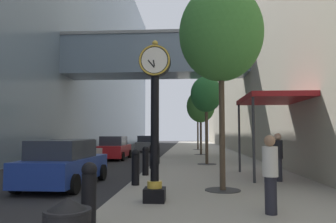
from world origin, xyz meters
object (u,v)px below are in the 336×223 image
(bollard_third, at_px, (136,166))
(street_tree_near, at_px, (221,34))
(bollard_sixth, at_px, (157,153))
(car_blue_far, at_px, (64,164))
(car_silver_trailing, at_px, (75,153))
(street_clock, at_px, (155,112))
(pedestrian_walking, at_px, (278,156))
(pedestrian_by_clock, at_px, (270,172))
(bollard_fifth, at_px, (152,156))
(bollard_nearest, at_px, (89,194))
(street_tree_far, at_px, (198,110))
(bollard_fourth, at_px, (146,160))
(street_tree_mid_far, at_px, (201,107))
(street_tree_mid_near, at_px, (206,95))
(car_grey_mid, at_px, (147,144))
(car_red_near, at_px, (114,148))

(bollard_third, relative_size, street_tree_near, 0.19)
(bollard_sixth, bearing_deg, car_blue_far, -110.35)
(car_silver_trailing, bearing_deg, street_clock, -58.98)
(bollard_sixth, xyz_separation_m, pedestrian_walking, (5.15, -6.41, 0.30))
(street_clock, relative_size, pedestrian_by_clock, 2.47)
(bollard_third, height_order, bollard_fifth, same)
(street_clock, relative_size, bollard_third, 3.45)
(car_silver_trailing, bearing_deg, bollard_sixth, 11.16)
(bollard_sixth, relative_size, pedestrian_by_clock, 0.72)
(bollard_nearest, height_order, street_tree_far, street_tree_far)
(bollard_fourth, bearing_deg, pedestrian_by_clock, -59.66)
(street_tree_mid_far, xyz_separation_m, car_blue_far, (-5.55, -15.51, -3.41))
(street_clock, bearing_deg, street_tree_far, 85.87)
(bollard_nearest, relative_size, street_tree_far, 0.22)
(street_tree_mid_near, height_order, car_grey_mid, street_tree_mid_near)
(bollard_sixth, xyz_separation_m, street_tree_mid_far, (2.88, 8.32, 3.43))
(bollard_third, height_order, pedestrian_by_clock, pedestrian_by_clock)
(pedestrian_by_clock, height_order, car_silver_trailing, pedestrian_by_clock)
(street_clock, relative_size, street_tree_near, 0.65)
(car_grey_mid, relative_size, car_silver_trailing, 1.10)
(car_grey_mid, bearing_deg, pedestrian_walking, -70.00)
(car_grey_mid, bearing_deg, street_clock, -82.01)
(street_tree_far, bearing_deg, car_silver_trailing, -113.08)
(car_grey_mid, distance_m, car_silver_trailing, 15.82)
(street_clock, height_order, bollard_fourth, street_clock)
(street_tree_mid_near, xyz_separation_m, car_red_near, (-6.55, 4.66, -3.34))
(car_red_near, distance_m, car_blue_far, 11.85)
(street_tree_far, xyz_separation_m, pedestrian_by_clock, (0.74, -27.92, -3.49))
(bollard_sixth, height_order, street_tree_mid_near, street_tree_mid_near)
(bollard_nearest, relative_size, street_tree_mid_near, 0.24)
(bollard_nearest, xyz_separation_m, street_tree_mid_far, (2.88, 20.94, 3.43))
(street_tree_far, height_order, car_grey_mid, street_tree_far)
(pedestrian_walking, xyz_separation_m, pedestrian_by_clock, (-1.53, -4.83, -0.03))
(car_red_near, bearing_deg, street_clock, -72.66)
(car_blue_far, relative_size, car_silver_trailing, 1.05)
(bollard_third, relative_size, car_blue_far, 0.28)
(bollard_nearest, bearing_deg, street_clock, 69.19)
(bollard_fourth, height_order, pedestrian_by_clock, pedestrian_by_clock)
(bollard_fifth, height_order, pedestrian_by_clock, pedestrian_by_clock)
(street_tree_mid_near, relative_size, street_tree_mid_far, 0.94)
(street_tree_mid_far, bearing_deg, bollard_nearest, -97.83)
(street_tree_mid_near, bearing_deg, car_blue_far, -127.82)
(pedestrian_by_clock, relative_size, car_red_near, 0.38)
(street_tree_mid_far, bearing_deg, car_silver_trailing, -129.09)
(bollard_third, xyz_separation_m, bollard_fourth, (0.00, 2.53, 0.00))
(street_tree_mid_near, bearing_deg, bollard_sixth, 179.07)
(street_tree_near, xyz_separation_m, street_tree_mid_far, (-0.00, 16.73, -0.87))
(car_grey_mid, height_order, car_blue_far, car_grey_mid)
(pedestrian_walking, bearing_deg, street_tree_far, 95.62)
(street_tree_near, distance_m, car_blue_far, 7.11)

